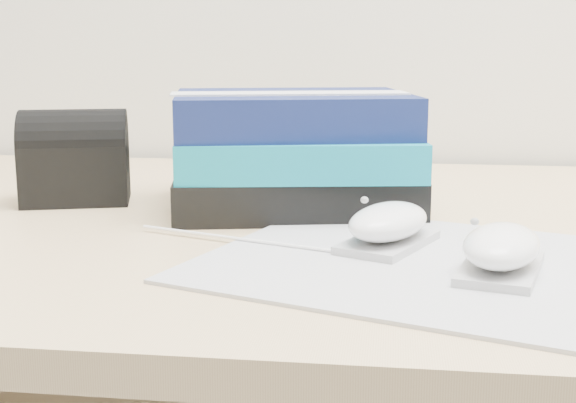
# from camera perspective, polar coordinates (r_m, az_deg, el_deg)

# --- Properties ---
(desk) EXTENTS (1.60, 0.80, 0.73)m
(desk) POSITION_cam_1_polar(r_m,az_deg,el_deg) (1.00, 7.95, -13.64)
(desk) COLOR tan
(desk) RESTS_ON ground
(mousepad) EXTENTS (0.48, 0.42, 0.00)m
(mousepad) POSITION_cam_1_polar(r_m,az_deg,el_deg) (0.69, 11.09, -4.47)
(mousepad) COLOR #92939A
(mousepad) RESTS_ON desk
(mouse_rear) EXTENTS (0.10, 0.12, 0.05)m
(mouse_rear) POSITION_cam_1_polar(r_m,az_deg,el_deg) (0.74, 7.14, -1.68)
(mouse_rear) COLOR #B0AFB2
(mouse_rear) RESTS_ON mousepad
(mouse_front) EXTENTS (0.09, 0.12, 0.05)m
(mouse_front) POSITION_cam_1_polar(r_m,az_deg,el_deg) (0.67, 14.92, -3.33)
(mouse_front) COLOR #AEAEB1
(mouse_front) RESTS_ON mousepad
(usb_cable) EXTENTS (0.23, 0.08, 0.00)m
(usb_cable) POSITION_cam_1_polar(r_m,az_deg,el_deg) (0.75, -2.91, -2.75)
(usb_cable) COLOR white
(usb_cable) RESTS_ON mousepad
(book_stack) EXTENTS (0.30, 0.26, 0.13)m
(book_stack) POSITION_cam_1_polar(r_m,az_deg,el_deg) (0.91, 0.49, 3.58)
(book_stack) COLOR black
(book_stack) RESTS_ON desk
(pouch) EXTENTS (0.14, 0.11, 0.11)m
(pouch) POSITION_cam_1_polar(r_m,az_deg,el_deg) (0.97, -14.89, 3.03)
(pouch) COLOR black
(pouch) RESTS_ON desk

